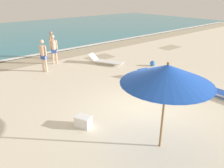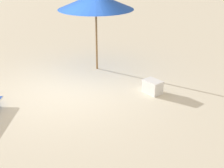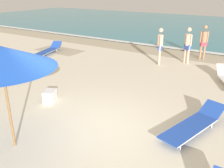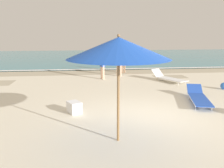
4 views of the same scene
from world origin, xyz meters
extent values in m
cube|color=beige|center=(0.00, 0.00, -0.08)|extent=(60.00, 60.00, 0.16)
cylinder|color=olive|center=(-1.10, -1.43, 1.09)|extent=(0.06, 0.06, 2.18)
cone|color=blue|center=(-1.10, -1.43, 2.18)|extent=(2.34, 2.34, 0.48)
cylinder|color=#163D95|center=(-1.10, -1.43, 1.95)|extent=(2.27, 2.27, 0.01)
cube|color=white|center=(-2.19, 0.81, 0.16)|extent=(0.52, 0.58, 0.32)
cube|color=white|center=(-2.19, 0.81, 0.35)|extent=(0.54, 0.60, 0.05)
camera|label=1|loc=(-5.41, -4.39, 4.04)|focal=35.00mm
camera|label=2|loc=(0.71, 8.07, 3.59)|focal=50.00mm
camera|label=3|loc=(3.58, -4.42, 3.55)|focal=40.00mm
camera|label=4|loc=(-1.90, -6.93, 2.50)|focal=40.00mm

